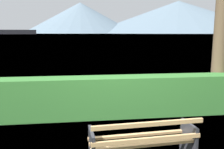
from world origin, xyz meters
TOP-DOWN VIEW (x-y plane):
  - water_surface at (0.00, 306.53)m, footprint 620.00×620.00m
  - park_bench at (0.00, -0.06)m, footprint 1.75×0.69m
  - hedge_row at (0.00, 2.44)m, footprint 12.08×0.63m
  - cargo_ship_large at (-93.21, 301.35)m, footprint 67.33×24.28m
  - distant_hills at (105.11, 548.45)m, footprint 869.79×412.36m

SIDE VIEW (x-z plane):
  - water_surface at x=0.00m, z-range 0.00..0.00m
  - park_bench at x=0.00m, z-range -0.01..0.86m
  - hedge_row at x=0.00m, z-range 0.00..1.04m
  - cargo_ship_large at x=-93.21m, z-range -3.61..12.77m
  - distant_hills at x=105.11m, z-range -2.68..70.80m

